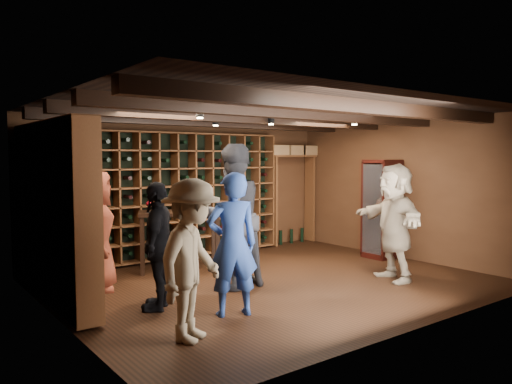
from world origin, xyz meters
TOP-DOWN VIEW (x-y plane):
  - ground at (0.00, 0.00)m, footprint 6.00×6.00m
  - room_shell at (0.00, 0.05)m, footprint 6.00×6.00m
  - wine_rack_back at (-0.52, 2.33)m, footprint 4.65×0.30m
  - wine_rack_left at (-2.83, 0.82)m, footprint 0.30×2.65m
  - crate_shelf at (2.41, 2.32)m, footprint 1.20×0.32m
  - display_cabinet at (2.71, 0.20)m, footprint 0.55×0.50m
  - man_blue_shirt at (-1.33, -0.93)m, footprint 0.70×0.57m
  - man_grey_suit at (-0.65, 0.07)m, footprint 1.04×0.84m
  - guest_red_floral at (-2.22, 1.05)m, footprint 0.74×0.92m
  - guest_woman_black at (-1.90, -0.19)m, footprint 0.85×0.94m
  - guest_khaki at (-2.10, -1.34)m, footprint 1.20×1.08m
  - guest_beige at (1.53, -0.99)m, footprint 1.06×1.69m
  - tasting_table at (-0.72, 1.48)m, footprint 1.42×1.11m

SIDE VIEW (x-z plane):
  - ground at x=0.00m, z-range 0.00..0.00m
  - guest_woman_black at x=-1.90m, z-range 0.00..1.54m
  - guest_khaki at x=-2.10m, z-range 0.00..1.62m
  - guest_red_floral at x=-2.22m, z-range 0.00..1.64m
  - man_blue_shirt at x=-1.33m, z-range 0.00..1.66m
  - tasting_table at x=-0.72m, z-range 0.22..1.46m
  - display_cabinet at x=2.71m, z-range -0.02..1.73m
  - guest_beige at x=1.53m, z-range 0.00..1.74m
  - man_grey_suit at x=-0.65m, z-range 0.00..2.01m
  - wine_rack_back at x=-0.52m, z-range 0.05..2.25m
  - wine_rack_left at x=-2.83m, z-range 0.05..2.25m
  - crate_shelf at x=2.41m, z-range 0.54..2.60m
  - room_shell at x=0.00m, z-range -0.58..5.42m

